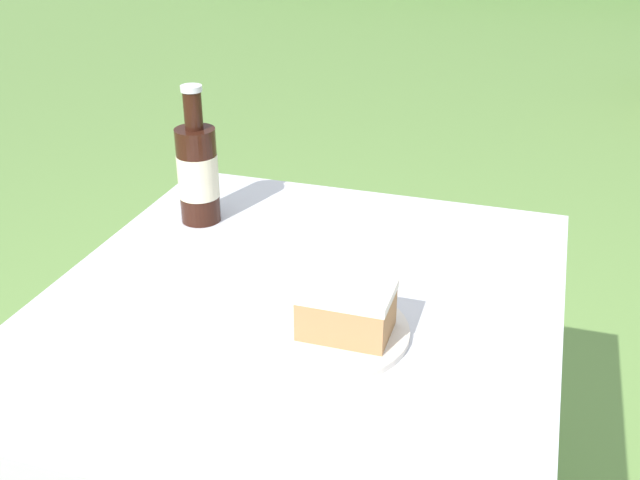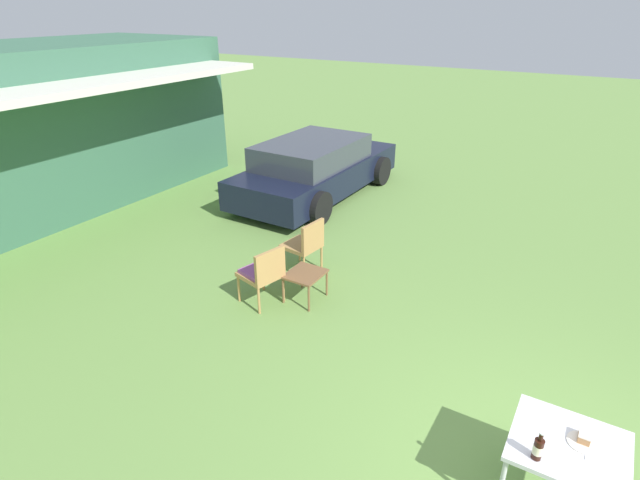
% 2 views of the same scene
% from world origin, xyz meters
% --- Properties ---
extents(patio_table, '(0.78, 0.86, 0.69)m').
position_xyz_m(patio_table, '(0.00, 0.00, 0.63)').
color(patio_table, silver).
rests_on(patio_table, ground_plane).
extents(cake_on_plate, '(0.24, 0.24, 0.08)m').
position_xyz_m(cake_on_plate, '(0.08, -0.09, 0.72)').
color(cake_on_plate, silver).
rests_on(cake_on_plate, patio_table).
extents(cola_bottle_near, '(0.07, 0.07, 0.26)m').
position_xyz_m(cola_bottle_near, '(-0.27, 0.21, 0.79)').
color(cola_bottle_near, black).
rests_on(cola_bottle_near, patio_table).
extents(fork, '(0.19, 0.04, 0.01)m').
position_xyz_m(fork, '(-0.01, -0.10, 0.70)').
color(fork, silver).
rests_on(fork, patio_table).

